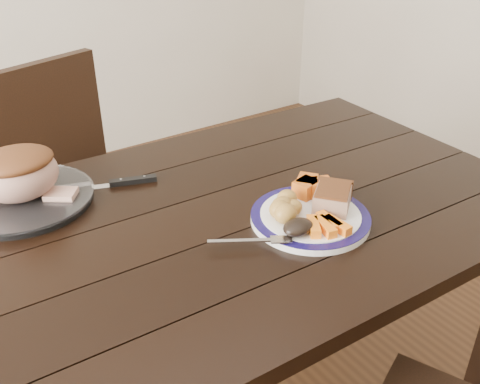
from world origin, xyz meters
TOP-DOWN VIEW (x-y plane):
  - dining_table at (0.00, 0.00)m, footprint 1.63×0.95m
  - chair_far at (-0.08, 0.73)m, footprint 0.53×0.54m
  - dinner_plate at (0.19, -0.15)m, footprint 0.27×0.27m
  - plate_rim at (0.19, -0.15)m, footprint 0.27×0.27m
  - serving_platter at (-0.33, 0.30)m, footprint 0.32×0.32m
  - pork_slice at (0.25, -0.15)m, footprint 0.13×0.12m
  - roasted_potatoes at (0.13, -0.12)m, footprint 0.10×0.10m
  - carrot_batons at (0.17, -0.21)m, footprint 0.09×0.09m
  - pumpkin_wedges at (0.25, -0.08)m, footprint 0.10×0.09m
  - dark_mushroom at (0.11, -0.19)m, footprint 0.07×0.05m
  - fork at (0.02, -0.17)m, footprint 0.16×0.11m
  - roast_joint at (-0.33, 0.30)m, footprint 0.19×0.16m
  - cut_slice at (-0.26, 0.25)m, footprint 0.09×0.09m
  - carving_knife at (-0.11, 0.26)m, footprint 0.31×0.12m

SIDE VIEW (x-z plane):
  - chair_far at x=-0.08m, z-range 0.06..0.99m
  - dining_table at x=0.00m, z-range 0.28..1.03m
  - carving_knife at x=-0.11m, z-range 0.75..0.76m
  - dinner_plate at x=0.19m, z-range 0.75..0.77m
  - serving_platter at x=-0.33m, z-range 0.75..0.77m
  - plate_rim at x=0.19m, z-range 0.76..0.78m
  - fork at x=0.02m, z-range 0.77..0.77m
  - cut_slice at x=-0.26m, z-range 0.77..0.78m
  - carrot_batons at x=0.17m, z-range 0.77..0.79m
  - dark_mushroom at x=0.11m, z-range 0.77..0.80m
  - pumpkin_wedges at x=0.25m, z-range 0.77..0.81m
  - roasted_potatoes at x=0.13m, z-range 0.77..0.81m
  - pork_slice at x=0.25m, z-range 0.77..0.81m
  - roast_joint at x=-0.33m, z-range 0.77..0.89m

